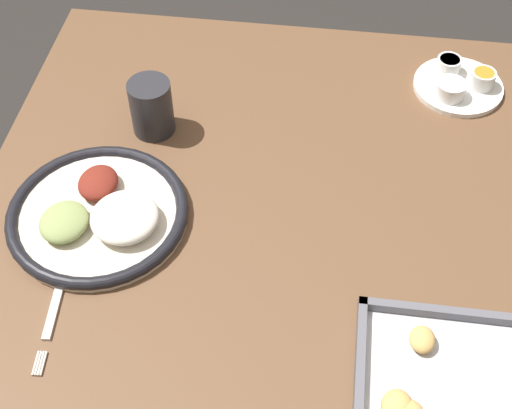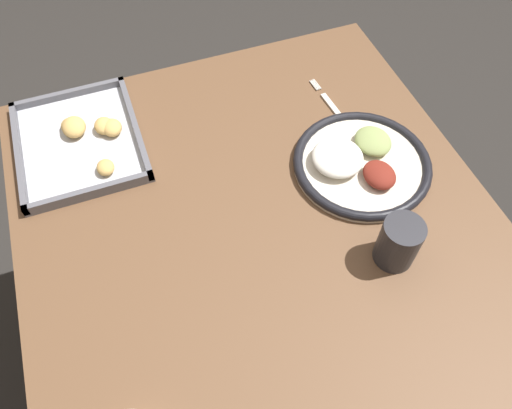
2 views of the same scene
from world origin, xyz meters
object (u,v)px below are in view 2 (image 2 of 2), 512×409
Objects in this scene: fork at (334,109)px; baking_tray at (82,140)px; drinking_cup at (399,242)px; dinner_plate at (360,162)px.

baking_tray is at bearing 75.24° from fork.
baking_tray is at bearing 46.01° from drinking_cup.
drinking_cup is at bearing 166.04° from fork.
fork is (0.16, -0.02, -0.01)m from dinner_plate.
fork is 1.92× the size of drinking_cup.
dinner_plate is 2.85× the size of drinking_cup.
dinner_plate is at bearing 167.76° from fork.
dinner_plate is at bearing -10.40° from drinking_cup.
fork is at bearing -9.06° from drinking_cup.
dinner_plate is 1.48× the size of fork.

